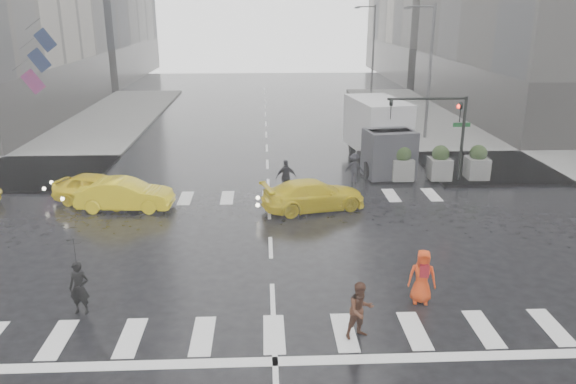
{
  "coord_description": "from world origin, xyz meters",
  "views": [
    {
      "loc": [
        -0.23,
        -19.75,
        8.76
      ],
      "look_at": [
        0.76,
        2.0,
        1.57
      ],
      "focal_mm": 35.0,
      "sensor_mm": 36.0,
      "label": 1
    }
  ],
  "objects_px": {
    "taxi_front": "(98,189)",
    "pedestrian_orange": "(422,276)",
    "pedestrian_brown": "(361,310)",
    "box_truck": "(380,132)",
    "taxi_mid": "(125,195)",
    "traffic_signal_pole": "(445,122)"
  },
  "relations": [
    {
      "from": "traffic_signal_pole",
      "to": "taxi_mid",
      "type": "xyz_separation_m",
      "value": [
        -15.52,
        -3.41,
        -2.52
      ]
    },
    {
      "from": "pedestrian_brown",
      "to": "taxi_mid",
      "type": "relative_size",
      "value": 0.39
    },
    {
      "from": "traffic_signal_pole",
      "to": "taxi_front",
      "type": "xyz_separation_m",
      "value": [
        -16.94,
        -2.58,
        -2.5
      ]
    },
    {
      "from": "traffic_signal_pole",
      "to": "taxi_mid",
      "type": "bearing_deg",
      "value": -167.6
    },
    {
      "from": "traffic_signal_pole",
      "to": "pedestrian_brown",
      "type": "relative_size",
      "value": 2.71
    },
    {
      "from": "traffic_signal_pole",
      "to": "box_truck",
      "type": "bearing_deg",
      "value": 126.5
    },
    {
      "from": "taxi_mid",
      "to": "box_truck",
      "type": "bearing_deg",
      "value": -58.76
    },
    {
      "from": "pedestrian_orange",
      "to": "taxi_front",
      "type": "distance_m",
      "value": 15.92
    },
    {
      "from": "traffic_signal_pole",
      "to": "pedestrian_brown",
      "type": "distance_m",
      "value": 15.88
    },
    {
      "from": "taxi_front",
      "to": "box_truck",
      "type": "relative_size",
      "value": 0.61
    },
    {
      "from": "pedestrian_brown",
      "to": "box_truck",
      "type": "bearing_deg",
      "value": 55.75
    },
    {
      "from": "taxi_front",
      "to": "taxi_mid",
      "type": "distance_m",
      "value": 1.65
    },
    {
      "from": "pedestrian_brown",
      "to": "taxi_mid",
      "type": "height_order",
      "value": "pedestrian_brown"
    },
    {
      "from": "traffic_signal_pole",
      "to": "pedestrian_brown",
      "type": "xyz_separation_m",
      "value": [
        -6.62,
        -14.24,
        -2.39
      ]
    },
    {
      "from": "taxi_front",
      "to": "pedestrian_orange",
      "type": "bearing_deg",
      "value": -109.59
    },
    {
      "from": "pedestrian_orange",
      "to": "taxi_front",
      "type": "bearing_deg",
      "value": 154.47
    },
    {
      "from": "pedestrian_brown",
      "to": "pedestrian_orange",
      "type": "distance_m",
      "value": 2.9
    },
    {
      "from": "box_truck",
      "to": "taxi_front",
      "type": "bearing_deg",
      "value": -166.04
    },
    {
      "from": "pedestrian_brown",
      "to": "pedestrian_orange",
      "type": "relative_size",
      "value": 0.95
    },
    {
      "from": "pedestrian_brown",
      "to": "taxi_mid",
      "type": "bearing_deg",
      "value": 108.12
    },
    {
      "from": "pedestrian_orange",
      "to": "taxi_mid",
      "type": "bearing_deg",
      "value": 153.56
    },
    {
      "from": "pedestrian_orange",
      "to": "taxi_mid",
      "type": "distance_m",
      "value": 14.29
    }
  ]
}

